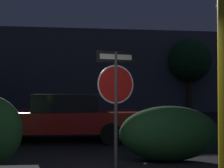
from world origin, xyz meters
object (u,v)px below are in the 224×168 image
yellow_pole_right (223,88)px  passing_car_2 (63,117)px  hedge_bush_2 (169,133)px  tree_0 (189,61)px  street_lamp (220,48)px  stop_sign (116,86)px

yellow_pole_right → passing_car_2: bearing=113.0°
hedge_bush_2 → yellow_pole_right: bearing=-89.9°
tree_0 → passing_car_2: bearing=-126.5°
hedge_bush_2 → tree_0: tree_0 is taller
passing_car_2 → street_lamp: street_lamp is taller
yellow_pole_right → hedge_bush_2: (-0.00, 2.38, -0.94)m
passing_car_2 → hedge_bush_2: bearing=-140.0°
yellow_pole_right → street_lamp: bearing=63.7°
stop_sign → tree_0: size_ratio=0.44×
stop_sign → yellow_pole_right: 2.21m
stop_sign → hedge_bush_2: (1.22, 0.55, -1.00)m
hedge_bush_2 → tree_0: 16.03m
passing_car_2 → tree_0: (8.44, 11.41, 2.90)m
yellow_pole_right → tree_0: bearing=70.1°
street_lamp → hedge_bush_2: bearing=-121.3°
street_lamp → yellow_pole_right: bearing=-116.3°
passing_car_2 → tree_0: bearing=-33.3°
stop_sign → street_lamp: 13.47m
stop_sign → street_lamp: street_lamp is taller
passing_car_2 → stop_sign: bearing=-160.1°
stop_sign → tree_0: 16.87m
tree_0 → yellow_pole_right: bearing=-109.9°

